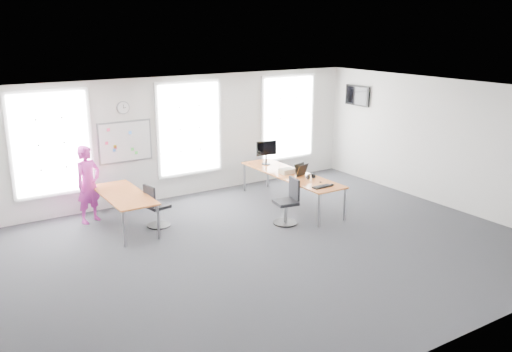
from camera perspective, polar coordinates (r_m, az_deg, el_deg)
floor at (r=10.58m, az=1.23°, el=-7.63°), size 10.00×10.00×0.00m
ceiling at (r=9.79m, az=1.34°, el=8.71°), size 10.00×10.00×0.00m
wall_back at (r=13.50m, az=-8.21°, el=4.04°), size 10.00×0.00×10.00m
wall_front at (r=7.29m, az=19.16°, el=-6.88°), size 10.00×0.00×10.00m
wall_right at (r=13.45m, az=19.33°, el=3.26°), size 0.00×10.00×10.00m
window_left at (r=12.53m, az=-20.77°, el=3.21°), size 1.60×0.06×2.20m
window_mid at (r=13.56m, az=-7.03°, el=4.99°), size 1.60×0.06×2.20m
window_right at (r=15.07m, az=3.35°, el=6.16°), size 1.60×0.06×2.20m
desk_right at (r=12.88m, az=3.68°, el=0.03°), size 0.84×3.17×0.77m
desk_left at (r=11.72m, az=-13.76°, el=-2.12°), size 0.83×2.07×0.76m
chair_right at (r=11.74m, az=3.39°, el=-2.95°), size 0.54×0.54×1.00m
chair_left at (r=11.73m, az=-10.52°, el=-3.37°), size 0.50×0.50×0.94m
person at (r=12.25m, az=-17.22°, el=-0.83°), size 0.74×0.63×1.71m
whiteboard at (r=12.98m, az=-13.60°, el=3.52°), size 1.20×0.03×0.90m
wall_clock at (r=12.84m, az=-13.82°, el=7.01°), size 0.30×0.04×0.30m
tv at (r=15.28m, az=10.63°, el=8.32°), size 0.06×0.90×0.55m
keyboard at (r=11.86m, az=6.99°, el=-1.12°), size 0.46×0.18×0.02m
mouse at (r=12.01m, az=8.03°, el=-0.91°), size 0.07×0.11×0.04m
lens_cap at (r=12.23m, az=6.81°, el=-0.64°), size 0.06×0.06×0.01m
headphones at (r=12.47m, az=5.76°, el=-0.05°), size 0.20×0.10×0.11m
laptop_sleeve at (r=12.67m, az=4.77°, el=0.65°), size 0.37×0.29×0.29m
paper_stack at (r=12.87m, az=3.26°, el=0.52°), size 0.35×0.27×0.11m
monitor at (r=13.61m, az=1.11°, el=2.71°), size 0.54×0.22×0.60m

